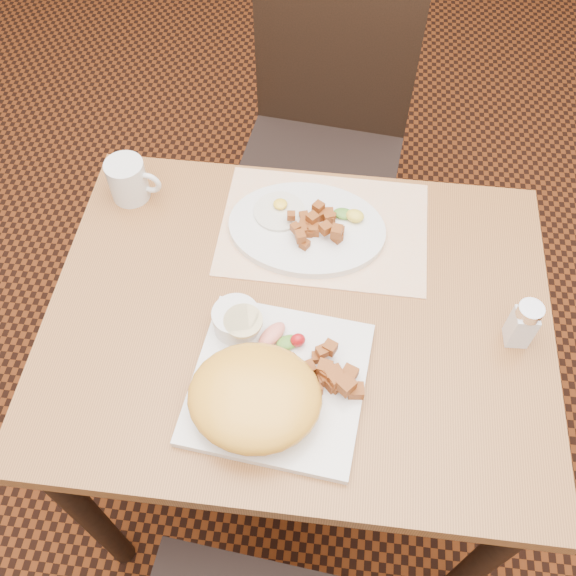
% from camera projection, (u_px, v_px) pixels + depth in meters
% --- Properties ---
extents(ground, '(8.00, 8.00, 0.00)m').
position_uv_depth(ground, '(295.00, 456.00, 1.77)').
color(ground, black).
rests_on(ground, ground).
extents(table, '(0.90, 0.70, 0.75)m').
position_uv_depth(table, '(298.00, 343.00, 1.24)').
color(table, '#9C6130').
rests_on(table, ground).
extents(chair_far, '(0.46, 0.47, 0.97)m').
position_uv_depth(chair_far, '(324.00, 131.00, 1.71)').
color(chair_far, black).
rests_on(chair_far, ground).
extents(placemat, '(0.40, 0.28, 0.00)m').
position_uv_depth(placemat, '(324.00, 229.00, 1.25)').
color(placemat, white).
rests_on(placemat, table).
extents(plate_square, '(0.31, 0.31, 0.02)m').
position_uv_depth(plate_square, '(278.00, 383.00, 1.06)').
color(plate_square, silver).
rests_on(plate_square, table).
extents(plate_oval, '(0.31, 0.24, 0.02)m').
position_uv_depth(plate_oval, '(307.00, 228.00, 1.24)').
color(plate_oval, silver).
rests_on(plate_oval, placemat).
extents(hollandaise_mound, '(0.21, 0.19, 0.08)m').
position_uv_depth(hollandaise_mound, '(254.00, 397.00, 1.00)').
color(hollandaise_mound, yellow).
rests_on(hollandaise_mound, plate_square).
extents(ramekin, '(0.09, 0.09, 0.04)m').
position_uv_depth(ramekin, '(237.00, 320.00, 1.09)').
color(ramekin, silver).
rests_on(ramekin, plate_square).
extents(garnish_sq, '(0.09, 0.07, 0.03)m').
position_uv_depth(garnish_sq, '(281.00, 338.00, 1.09)').
color(garnish_sq, '#387223').
rests_on(garnish_sq, plate_square).
extents(fried_egg, '(0.10, 0.10, 0.02)m').
position_uv_depth(fried_egg, '(279.00, 210.00, 1.25)').
color(fried_egg, white).
rests_on(fried_egg, plate_oval).
extents(garnish_ov, '(0.06, 0.04, 0.02)m').
position_uv_depth(garnish_ov, '(350.00, 215.00, 1.24)').
color(garnish_ov, '#387223').
rests_on(garnish_ov, plate_oval).
extents(salt_shaker, '(0.04, 0.04, 0.10)m').
position_uv_depth(salt_shaker, '(523.00, 323.00, 1.07)').
color(salt_shaker, white).
rests_on(salt_shaker, table).
extents(coffee_mug, '(0.11, 0.08, 0.09)m').
position_uv_depth(coffee_mug, '(129.00, 180.00, 1.27)').
color(coffee_mug, silver).
rests_on(coffee_mug, table).
extents(home_fries_sq, '(0.11, 0.10, 0.04)m').
position_uv_depth(home_fries_sq, '(331.00, 376.00, 1.04)').
color(home_fries_sq, '#964A18').
rests_on(home_fries_sq, plate_square).
extents(home_fries_ov, '(0.11, 0.10, 0.04)m').
position_uv_depth(home_fries_ov, '(316.00, 225.00, 1.22)').
color(home_fries_ov, '#964A18').
rests_on(home_fries_ov, plate_oval).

